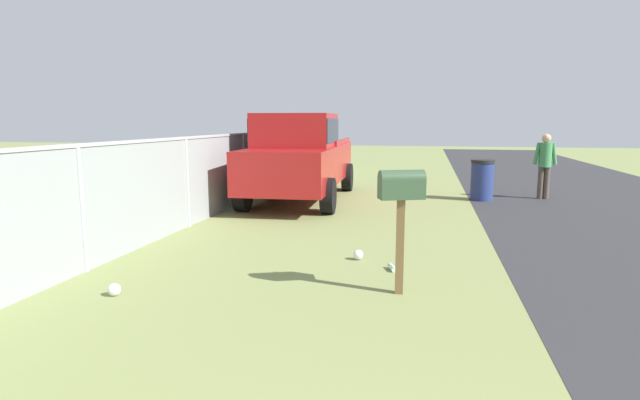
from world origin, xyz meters
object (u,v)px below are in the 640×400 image
mailbox (401,195)px  pedestrian (545,162)px  trash_bin (482,180)px  pickup_truck (300,155)px

mailbox → pedestrian: size_ratio=0.87×
trash_bin → pedestrian: 1.67m
trash_bin → mailbox: bearing=167.7°
pickup_truck → trash_bin: size_ratio=5.60×
mailbox → trash_bin: (7.29, -1.59, -0.62)m
mailbox → trash_bin: mailbox is taller
mailbox → pickup_truck: size_ratio=0.25×
pickup_truck → pedestrian: bearing=102.3°
pedestrian → mailbox: bearing=157.4°
mailbox → pickup_truck: bearing=3.0°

